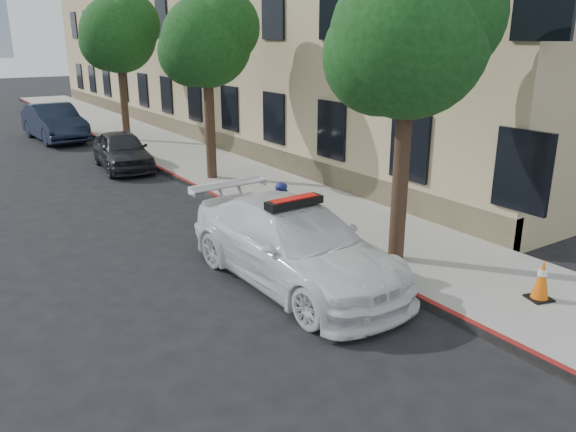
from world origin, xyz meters
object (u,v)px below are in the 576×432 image
(parked_car_mid, at_px, (122,150))
(fire_hydrant, at_px, (281,202))
(parked_car_far, at_px, (54,122))
(traffic_cone, at_px, (542,280))
(police_car, at_px, (294,244))

(parked_car_mid, relative_size, fire_hydrant, 4.06)
(parked_car_far, bearing_deg, parked_car_mid, -88.39)
(parked_car_far, xyz_separation_m, traffic_cone, (3.06, -20.98, -0.28))
(traffic_cone, bearing_deg, parked_car_mid, 99.82)
(parked_car_mid, xyz_separation_m, parked_car_far, (-0.65, 7.06, 0.14))
(police_car, bearing_deg, traffic_cone, -50.38)
(parked_car_far, bearing_deg, traffic_cone, -85.38)
(police_car, bearing_deg, parked_car_far, 88.81)
(police_car, xyz_separation_m, traffic_cone, (2.77, -3.11, -0.23))
(parked_car_far, relative_size, fire_hydrant, 5.14)
(parked_car_mid, bearing_deg, traffic_cone, -74.56)
(parked_car_mid, distance_m, fire_hydrant, 8.14)
(parked_car_far, relative_size, traffic_cone, 6.77)
(parked_car_mid, height_order, traffic_cone, parked_car_mid)
(parked_car_mid, distance_m, traffic_cone, 14.13)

